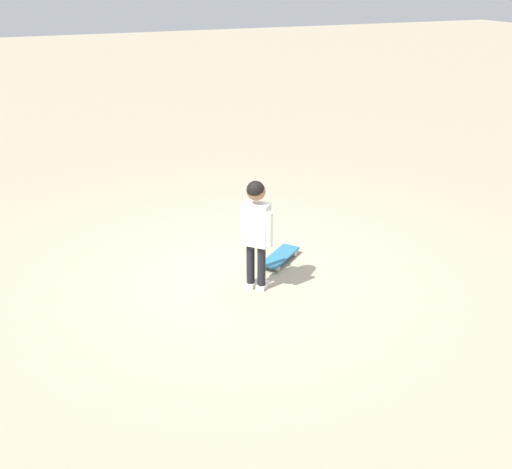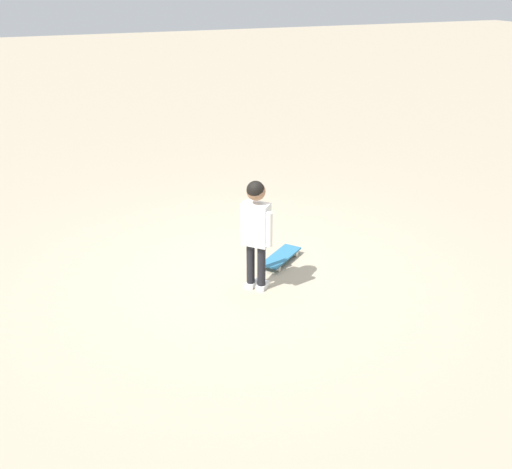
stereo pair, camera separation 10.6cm
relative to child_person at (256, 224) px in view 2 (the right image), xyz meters
The scene contains 3 objects.
ground_plane 0.73m from the child_person, 91.38° to the left, with size 50.00×50.00×0.00m, color tan.
child_person is the anchor object (origin of this frame).
skateboard 0.86m from the child_person, 44.02° to the left, with size 0.56×0.50×0.07m.
Camera 2 is at (-1.85, -5.03, 2.76)m, focal length 42.95 mm.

